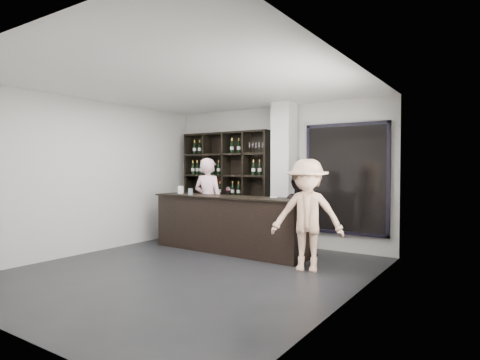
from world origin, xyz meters
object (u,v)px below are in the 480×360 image
Objects in this scene: wine_shelf at (226,186)px; customer at (307,215)px; taster_pink at (208,202)px; tasting_counter at (227,224)px; taster_black at (298,214)px.

customer is (2.64, -1.52, -0.33)m from wine_shelf.
wine_shelf is at bearing -90.76° from taster_pink.
customer reaches higher than tasting_counter.
taster_black is (2.05, 0.00, -0.14)m from taster_pink.
tasting_counter is at bearing -1.40° from taster_black.
wine_shelf is 2.26m from taster_black.
taster_pink is 2.05m from taster_black.
taster_pink reaches higher than tasting_counter.
taster_black is at bearing 17.13° from tasting_counter.
tasting_counter is 1.37m from taster_black.
tasting_counter is at bearing 151.03° from customer.
tasting_counter is 1.93m from customer.
customer is at bearing 158.10° from taster_pink.
taster_pink is 1.18× the size of taster_black.
wine_shelf is 1.49m from tasting_counter.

